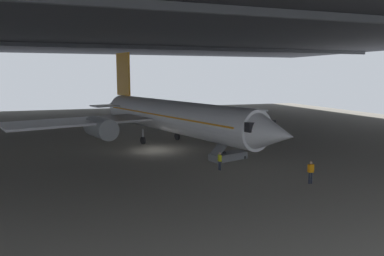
{
  "coord_description": "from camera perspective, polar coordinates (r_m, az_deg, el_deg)",
  "views": [
    {
      "loc": [
        -9.01,
        -38.75,
        8.25
      ],
      "look_at": [
        3.84,
        -1.62,
        2.56
      ],
      "focal_mm": 34.06,
      "sensor_mm": 36.0,
      "label": 1
    }
  ],
  "objects": [
    {
      "name": "ground_plane",
      "position": [
        40.63,
        -5.89,
        -3.52
      ],
      "size": [
        110.0,
        110.0,
        0.0
      ],
      "primitive_type": "plane",
      "color": "gray"
    },
    {
      "name": "hangar_structure",
      "position": [
        53.61,
        -9.68,
        14.76
      ],
      "size": [
        121.0,
        99.0,
        15.07
      ],
      "color": "#4C4F54",
      "rests_on": "ground_plane"
    },
    {
      "name": "crew_worker_by_stairs",
      "position": [
        32.09,
        4.36,
        -5.02
      ],
      "size": [
        0.24,
        0.55,
        1.59
      ],
      "color": "#232838",
      "rests_on": "ground_plane"
    },
    {
      "name": "boarding_stairs",
      "position": [
        36.17,
        5.78,
        -3.8
      ],
      "size": [
        4.42,
        2.51,
        4.66
      ],
      "color": "slate",
      "rests_on": "ground_plane"
    },
    {
      "name": "airplane_main",
      "position": [
        43.49,
        -3.59,
        1.89
      ],
      "size": [
        35.58,
        36.04,
        11.47
      ],
      "color": "white",
      "rests_on": "ground_plane"
    },
    {
      "name": "crew_worker_near_nose",
      "position": [
        29.51,
        18.1,
        -6.38
      ],
      "size": [
        0.54,
        0.28,
        1.76
      ],
      "color": "#232838",
      "rests_on": "ground_plane"
    }
  ]
}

